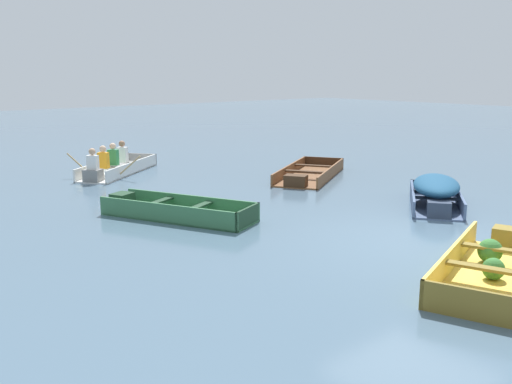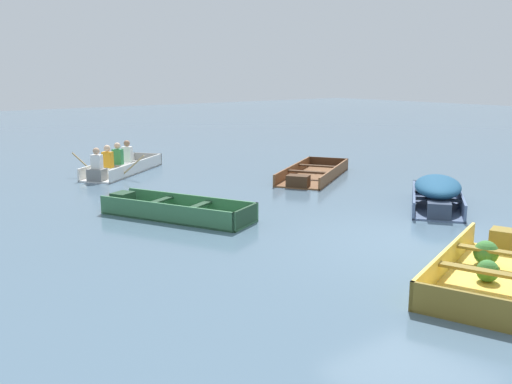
{
  "view_description": "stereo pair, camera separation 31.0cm",
  "coord_description": "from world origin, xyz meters",
  "px_view_note": "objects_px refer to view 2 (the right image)",
  "views": [
    {
      "loc": [
        -8.2,
        -5.43,
        2.88
      ],
      "look_at": [
        -0.54,
        3.76,
        0.35
      ],
      "focal_mm": 40.0,
      "sensor_mm": 36.0,
      "label": 1
    },
    {
      "loc": [
        -7.96,
        -5.63,
        2.88
      ],
      "look_at": [
        -0.54,
        3.76,
        0.35
      ],
      "focal_mm": 40.0,
      "sensor_mm": 36.0,
      "label": 2
    }
  ],
  "objects_px": {
    "dinghy_yellow_foreground": "(491,267)",
    "skiff_green_near_moored": "(172,210)",
    "skiff_slate_blue_far_moored": "(438,191)",
    "skiff_wooden_brown_mid_moored": "(312,175)",
    "rowboat_white_with_crew": "(119,166)"
  },
  "relations": [
    {
      "from": "dinghy_yellow_foreground",
      "to": "skiff_wooden_brown_mid_moored",
      "type": "relative_size",
      "value": 0.98
    },
    {
      "from": "skiff_slate_blue_far_moored",
      "to": "dinghy_yellow_foreground",
      "type": "bearing_deg",
      "value": -135.53
    },
    {
      "from": "skiff_slate_blue_far_moored",
      "to": "rowboat_white_with_crew",
      "type": "height_order",
      "value": "rowboat_white_with_crew"
    },
    {
      "from": "skiff_wooden_brown_mid_moored",
      "to": "skiff_green_near_moored",
      "type": "bearing_deg",
      "value": -165.73
    },
    {
      "from": "dinghy_yellow_foreground",
      "to": "skiff_green_near_moored",
      "type": "distance_m",
      "value": 6.13
    },
    {
      "from": "dinghy_yellow_foreground",
      "to": "skiff_slate_blue_far_moored",
      "type": "xyz_separation_m",
      "value": [
        3.02,
        2.96,
        0.24
      ]
    },
    {
      "from": "skiff_green_near_moored",
      "to": "dinghy_yellow_foreground",
      "type": "bearing_deg",
      "value": -72.6
    },
    {
      "from": "skiff_slate_blue_far_moored",
      "to": "skiff_wooden_brown_mid_moored",
      "type": "bearing_deg",
      "value": 85.26
    },
    {
      "from": "dinghy_yellow_foreground",
      "to": "skiff_green_near_moored",
      "type": "xyz_separation_m",
      "value": [
        -1.83,
        5.85,
        -0.01
      ]
    },
    {
      "from": "skiff_wooden_brown_mid_moored",
      "to": "rowboat_white_with_crew",
      "type": "relative_size",
      "value": 1.12
    },
    {
      "from": "rowboat_white_with_crew",
      "to": "dinghy_yellow_foreground",
      "type": "bearing_deg",
      "value": -87.23
    },
    {
      "from": "skiff_wooden_brown_mid_moored",
      "to": "rowboat_white_with_crew",
      "type": "distance_m",
      "value": 5.52
    },
    {
      "from": "skiff_green_near_moored",
      "to": "skiff_wooden_brown_mid_moored",
      "type": "height_order",
      "value": "skiff_green_near_moored"
    },
    {
      "from": "rowboat_white_with_crew",
      "to": "skiff_wooden_brown_mid_moored",
      "type": "bearing_deg",
      "value": -45.0
    },
    {
      "from": "skiff_green_near_moored",
      "to": "skiff_slate_blue_far_moored",
      "type": "bearing_deg",
      "value": -30.76
    }
  ]
}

